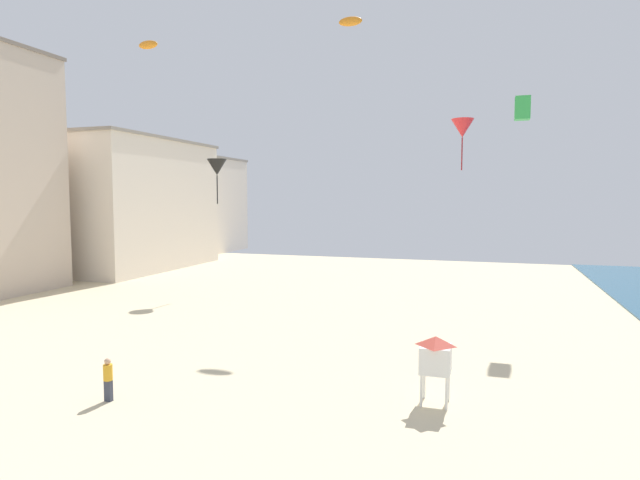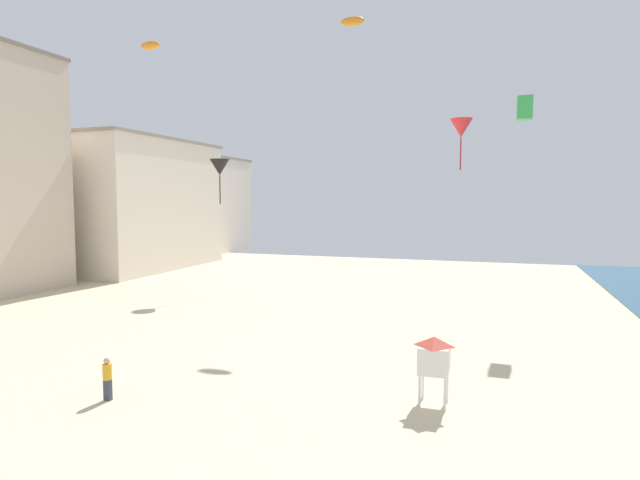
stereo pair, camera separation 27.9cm
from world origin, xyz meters
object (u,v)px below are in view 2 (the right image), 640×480
(kite_orange_parafoil_2, at_px, (150,45))
(kite_flyer, at_px, (107,376))
(kite_green_box, at_px, (525,108))
(kite_black_delta, at_px, (220,167))
(kite_orange_parafoil, at_px, (353,21))
(lifeguard_stand, at_px, (434,356))
(kite_red_delta, at_px, (461,128))

(kite_orange_parafoil_2, bearing_deg, kite_flyer, -62.10)
(kite_green_box, height_order, kite_black_delta, kite_green_box)
(kite_flyer, relative_size, kite_green_box, 1.17)
(kite_green_box, distance_m, kite_orange_parafoil, 13.21)
(kite_green_box, relative_size, kite_orange_parafoil, 0.84)
(lifeguard_stand, relative_size, kite_red_delta, 1.39)
(kite_orange_parafoil, bearing_deg, kite_red_delta, -62.75)
(kite_green_box, height_order, kite_red_delta, kite_green_box)
(kite_black_delta, xyz_separation_m, kite_orange_parafoil_2, (1.60, -10.95, 6.57))
(kite_flyer, relative_size, kite_orange_parafoil_2, 1.28)
(kite_black_delta, bearing_deg, kite_green_box, -8.27)
(kite_green_box, bearing_deg, kite_red_delta, -100.39)
(kite_red_delta, bearing_deg, lifeguard_stand, -144.75)
(kite_flyer, distance_m, kite_orange_parafoil_2, 20.41)
(kite_flyer, relative_size, kite_black_delta, 0.45)
(kite_orange_parafoil, relative_size, kite_orange_parafoil_2, 1.30)
(kite_flyer, bearing_deg, lifeguard_stand, 73.20)
(kite_orange_parafoil, relative_size, kite_black_delta, 0.46)
(kite_flyer, relative_size, kite_red_delta, 0.89)
(kite_orange_parafoil, bearing_deg, kite_flyer, -100.84)
(kite_orange_parafoil, xyz_separation_m, kite_black_delta, (-11.60, 1.88, -9.73))
(lifeguard_stand, height_order, kite_orange_parafoil, kite_orange_parafoil)
(kite_flyer, bearing_deg, kite_red_delta, 74.50)
(kite_orange_parafoil_2, bearing_deg, kite_red_delta, -21.94)
(kite_flyer, distance_m, kite_orange_parafoil, 28.19)
(kite_flyer, relative_size, kite_orange_parafoil, 0.98)
(kite_black_delta, bearing_deg, kite_flyer, -71.11)
(kite_green_box, xyz_separation_m, kite_red_delta, (-2.76, -15.08, -2.99))
(kite_red_delta, height_order, kite_orange_parafoil_2, kite_orange_parafoil_2)
(kite_red_delta, bearing_deg, kite_orange_parafoil, 117.25)
(kite_flyer, height_order, kite_green_box, kite_green_box)
(kite_flyer, xyz_separation_m, lifeguard_stand, (11.68, 3.48, 0.92))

